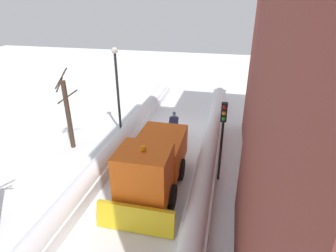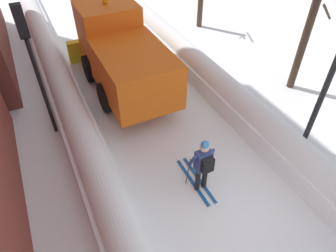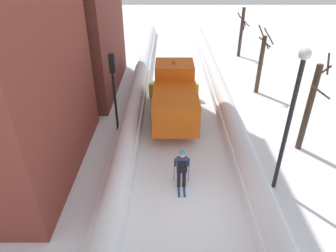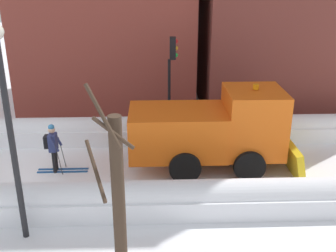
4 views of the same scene
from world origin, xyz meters
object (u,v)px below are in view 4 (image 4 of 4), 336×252
at_px(bare_tree_near, 118,206).
at_px(traffic_light_pole, 172,68).
at_px(plow_truck, 214,129).
at_px(skier, 53,146).
at_px(street_lamp, 7,113).

bearing_deg(bare_tree_near, traffic_light_pole, 170.32).
relative_size(plow_truck, bare_tree_near, 1.22).
height_order(skier, street_lamp, street_lamp).
xyz_separation_m(traffic_light_pole, street_lamp, (7.02, -4.33, 0.62)).
bearing_deg(traffic_light_pole, skier, -53.42).
bearing_deg(traffic_light_pole, street_lamp, -31.67).
distance_m(plow_truck, skier, 5.73).
bearing_deg(bare_tree_near, skier, -154.76).
xyz_separation_m(skier, traffic_light_pole, (-3.21, 4.33, 1.97)).
xyz_separation_m(traffic_light_pole, bare_tree_near, (9.10, -1.55, -0.73)).
distance_m(traffic_light_pole, street_lamp, 8.27).
height_order(plow_truck, street_lamp, street_lamp).
distance_m(plow_truck, traffic_light_pole, 3.65).
bearing_deg(plow_truck, traffic_light_pole, -155.54).
bearing_deg(street_lamp, plow_truck, 124.89).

